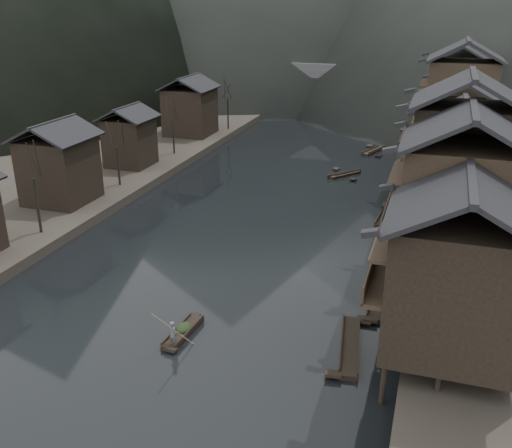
% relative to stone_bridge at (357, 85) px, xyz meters
% --- Properties ---
extents(water, '(300.00, 300.00, 0.00)m').
position_rel_stone_bridge_xyz_m(water, '(0.00, -72.00, -5.11)').
color(water, black).
rests_on(water, ground).
extents(left_bank, '(40.00, 200.00, 1.20)m').
position_rel_stone_bridge_xyz_m(left_bank, '(-35.00, -32.00, -4.51)').
color(left_bank, '#2D2823').
rests_on(left_bank, ground).
extents(stilt_houses, '(9.00, 67.60, 16.55)m').
position_rel_stone_bridge_xyz_m(stilt_houses, '(17.28, -52.64, 3.81)').
color(stilt_houses, black).
rests_on(stilt_houses, ground).
extents(left_houses, '(8.10, 53.20, 8.73)m').
position_rel_stone_bridge_xyz_m(left_houses, '(-20.50, -51.88, 0.55)').
color(left_houses, black).
rests_on(left_houses, left_bank).
extents(bare_trees, '(3.58, 59.83, 7.17)m').
position_rel_stone_bridge_xyz_m(bare_trees, '(-17.00, -53.98, 1.01)').
color(bare_trees, black).
rests_on(bare_trees, left_bank).
extents(moored_sampans, '(3.01, 54.52, 0.47)m').
position_rel_stone_bridge_xyz_m(moored_sampans, '(11.98, -54.36, -4.91)').
color(moored_sampans, black).
rests_on(moored_sampans, water).
extents(midriver_boats, '(10.53, 41.71, 0.45)m').
position_rel_stone_bridge_xyz_m(midriver_boats, '(4.18, -22.97, -4.91)').
color(midriver_boats, black).
rests_on(midriver_boats, water).
extents(stone_bridge, '(40.00, 6.00, 9.00)m').
position_rel_stone_bridge_xyz_m(stone_bridge, '(0.00, 0.00, 0.00)').
color(stone_bridge, '#4C4C4F').
rests_on(stone_bridge, ground).
extents(hero_sampan, '(1.22, 4.65, 0.43)m').
position_rel_stone_bridge_xyz_m(hero_sampan, '(1.13, -79.65, -4.91)').
color(hero_sampan, black).
rests_on(hero_sampan, water).
extents(cargo_heap, '(1.01, 1.33, 0.61)m').
position_rel_stone_bridge_xyz_m(cargo_heap, '(1.12, -79.44, -4.37)').
color(cargo_heap, black).
rests_on(cargo_heap, hero_sampan).
extents(boatman, '(0.75, 0.63, 1.76)m').
position_rel_stone_bridge_xyz_m(boatman, '(1.23, -81.26, -3.80)').
color(boatman, '#59595B').
rests_on(boatman, hero_sampan).
extents(bamboo_pole, '(2.05, 2.14, 3.30)m').
position_rel_stone_bridge_xyz_m(bamboo_pole, '(1.43, -81.26, -1.27)').
color(bamboo_pole, '#8C7A51').
rests_on(bamboo_pole, boatman).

